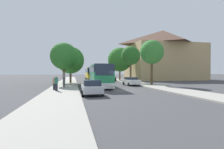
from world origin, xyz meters
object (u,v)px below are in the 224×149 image
parked_car_left_curb (91,87)px  pedestrian_walking_back (56,83)px  bus_stop_sign (64,78)px  tree_right_near (120,60)px  bus_middle (92,74)px  pedestrian_waiting_near (64,81)px  pedestrian_waiting_far (54,83)px  tree_left_near (64,56)px  bus_front (100,75)px  parked_car_right_far (111,78)px  parked_car_right_near (131,81)px  tree_left_far (70,60)px  tree_right_far (131,56)px  tree_right_mid (152,52)px

parked_car_left_curb → pedestrian_walking_back: size_ratio=2.46×
bus_stop_sign → tree_right_near: bearing=58.3°
bus_middle → pedestrian_waiting_near: size_ratio=6.68×
bus_stop_sign → pedestrian_walking_back: size_ratio=1.24×
pedestrian_waiting_far → tree_left_near: tree_left_near is taller
bus_front → pedestrian_waiting_near: bus_front is taller
parked_car_right_far → pedestrian_waiting_near: (-11.07, -19.10, 0.19)m
pedestrian_waiting_near → pedestrian_waiting_far: pedestrian_waiting_near is taller
bus_middle → pedestrian_waiting_far: bus_middle is taller
bus_stop_sign → pedestrian_waiting_near: bearing=92.9°
bus_front → parked_car_right_far: 19.44m
bus_front → parked_car_right_near: (5.85, 2.22, -1.05)m
bus_front → pedestrian_waiting_far: size_ratio=6.97×
parked_car_right_far → pedestrian_walking_back: (-11.70, -23.90, 0.26)m
bus_stop_sign → pedestrian_walking_back: bus_stop_sign is taller
pedestrian_waiting_far → tree_right_near: (15.18, 24.79, 4.91)m
bus_middle → tree_left_near: tree_left_near is taller
pedestrian_waiting_far → tree_left_far: (1.78, 13.71, 3.83)m
tree_right_near → parked_car_left_curb: bearing=-110.4°
parked_car_right_far → bus_front: bearing=70.1°
bus_middle → tree_right_near: tree_right_near is taller
bus_front → tree_right_far: bearing=49.6°
tree_left_far → pedestrian_waiting_near: bearing=-94.2°
bus_stop_sign → pedestrian_waiting_far: 2.32m
pedestrian_walking_back → bus_stop_sign: bearing=173.9°
bus_front → tree_right_mid: 10.45m
tree_left_far → parked_car_right_far: bearing=40.5°
parked_car_right_near → pedestrian_waiting_near: (-11.18, -2.78, 0.22)m
pedestrian_waiting_near → parked_car_left_curb: bearing=142.2°
pedestrian_waiting_near → pedestrian_waiting_far: size_ratio=1.04×
pedestrian_walking_back → parked_car_right_near: bearing=128.4°
tree_left_near → tree_right_mid: 15.15m
tree_left_near → tree_right_near: tree_right_near is taller
bus_front → parked_car_right_near: size_ratio=2.64×
parked_car_left_curb → pedestrian_waiting_far: 6.32m
bus_stop_sign → tree_left_near: size_ratio=0.32×
tree_right_far → tree_right_near: bearing=85.8°
bus_middle → tree_left_near: bearing=-114.9°
pedestrian_waiting_near → pedestrian_walking_back: size_ratio=0.93×
bus_front → parked_car_right_far: size_ratio=2.61×
parked_car_right_near → pedestrian_walking_back: pedestrian_walking_back is taller
bus_middle → tree_right_near: 11.11m
pedestrian_waiting_far → bus_stop_sign: bearing=-40.6°
parked_car_right_far → tree_left_near: tree_left_near is taller
bus_front → pedestrian_waiting_far: 7.54m
parked_car_right_far → pedestrian_walking_back: 26.61m
tree_left_far → bus_front: bearing=-64.9°
parked_car_right_far → tree_right_near: (3.08, 2.28, 5.07)m
bus_middle → parked_car_right_far: bus_middle is taller
bus_front → parked_car_left_curb: 9.03m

